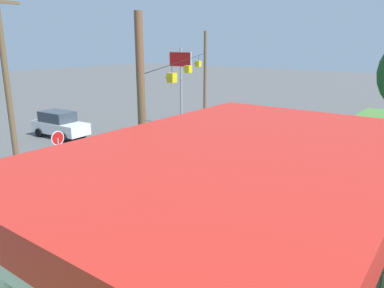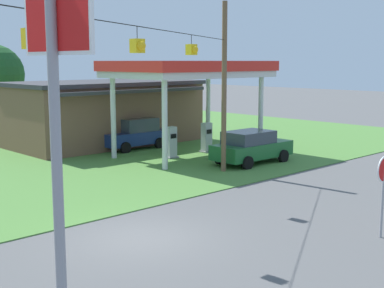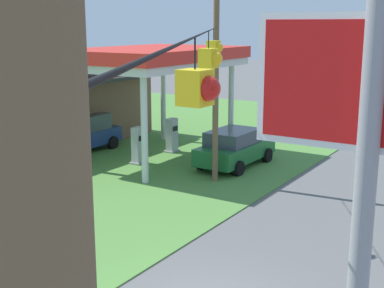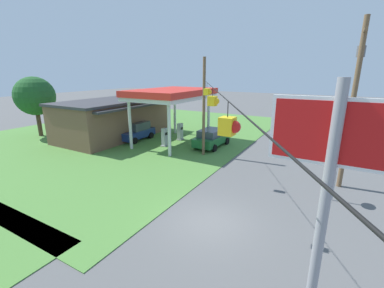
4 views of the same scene
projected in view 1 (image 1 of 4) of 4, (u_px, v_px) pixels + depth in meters
ground_plane at (188, 166)px, 22.28m from camera, size 160.00×160.00×0.00m
gas_station_canopy at (241, 171)px, 7.21m from camera, size 8.68×5.68×5.30m
car_at_pumps_front at (93, 286)px, 9.97m from camera, size 4.57×2.17×1.72m
car_on_crossroad at (60, 124)px, 28.92m from camera, size 2.31×4.81×2.00m
stop_sign_roadside at (58, 143)px, 20.47m from camera, size 0.80×0.08×2.50m
stop_sign_overhead at (181, 75)px, 27.67m from camera, size 0.22×2.02×6.79m
utility_pole_main at (5, 79)px, 17.90m from camera, size 2.20×0.44×9.76m
signal_span_gantry at (188, 94)px, 21.15m from camera, size 18.18×10.24×8.02m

